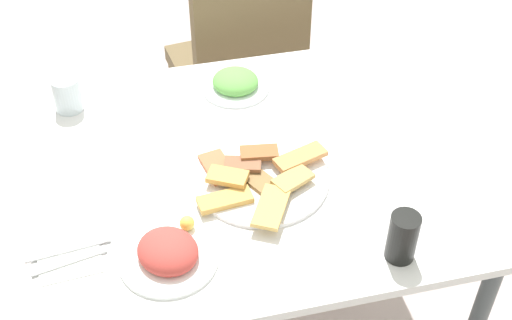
{
  "coord_description": "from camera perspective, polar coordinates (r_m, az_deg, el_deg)",
  "views": [
    {
      "loc": [
        -0.29,
        -1.28,
        1.93
      ],
      "look_at": [
        0.0,
        -0.03,
        0.77
      ],
      "focal_mm": 48.77,
      "sensor_mm": 36.0,
      "label": 1
    }
  ],
  "objects": [
    {
      "name": "fork",
      "position": [
        1.59,
        -15.09,
        -7.99
      ],
      "size": [
        0.17,
        0.05,
        0.0
      ],
      "primitive_type": "cube",
      "rotation": [
        0.0,
        0.0,
        0.21
      ],
      "color": "silver",
      "rests_on": "paper_napkin"
    },
    {
      "name": "soda_can",
      "position": [
        1.54,
        11.93,
        -6.21
      ],
      "size": [
        0.09,
        0.09,
        0.12
      ],
      "primitive_type": "cylinder",
      "rotation": [
        0.0,
        0.0,
        3.76
      ],
      "color": "black",
      "rests_on": "dining_table"
    },
    {
      "name": "drinking_glass",
      "position": [
        1.98,
        -15.22,
        5.27
      ],
      "size": [
        0.08,
        0.08,
        0.1
      ],
      "primitive_type": "cylinder",
      "color": "silver",
      "rests_on": "dining_table"
    },
    {
      "name": "dining_chair",
      "position": [
        2.49,
        -1.19,
        8.09
      ],
      "size": [
        0.47,
        0.48,
        0.93
      ],
      "color": "brown",
      "rests_on": "ground_plane"
    },
    {
      "name": "salad_plate_greens",
      "position": [
        1.54,
        -7.19,
        -7.53
      ],
      "size": [
        0.22,
        0.22,
        0.07
      ],
      "color": "white",
      "rests_on": "dining_table"
    },
    {
      "name": "salad_plate_rice",
      "position": [
        2.0,
        -1.7,
        6.34
      ],
      "size": [
        0.19,
        0.19,
        0.06
      ],
      "color": "white",
      "rests_on": "dining_table"
    },
    {
      "name": "paper_napkin",
      "position": [
        1.61,
        -15.09,
        -7.6
      ],
      "size": [
        0.15,
        0.15,
        0.0
      ],
      "primitive_type": "cube",
      "rotation": [
        0.0,
        0.0,
        0.07
      ],
      "color": "white",
      "rests_on": "dining_table"
    },
    {
      "name": "spoon",
      "position": [
        1.62,
        -15.13,
        -7.03
      ],
      "size": [
        0.19,
        0.04,
        0.0
      ],
      "primitive_type": "cube",
      "rotation": [
        0.0,
        0.0,
        0.11
      ],
      "color": "silver",
      "rests_on": "paper_napkin"
    },
    {
      "name": "pide_platter",
      "position": [
        1.71,
        0.3,
        -1.47
      ],
      "size": [
        0.35,
        0.37,
        0.04
      ],
      "color": "white",
      "rests_on": "dining_table"
    },
    {
      "name": "dining_table",
      "position": [
        1.82,
        -0.29,
        -1.95
      ],
      "size": [
        1.1,
        0.93,
        0.74
      ],
      "color": "white",
      "rests_on": "ground_plane"
    }
  ]
}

